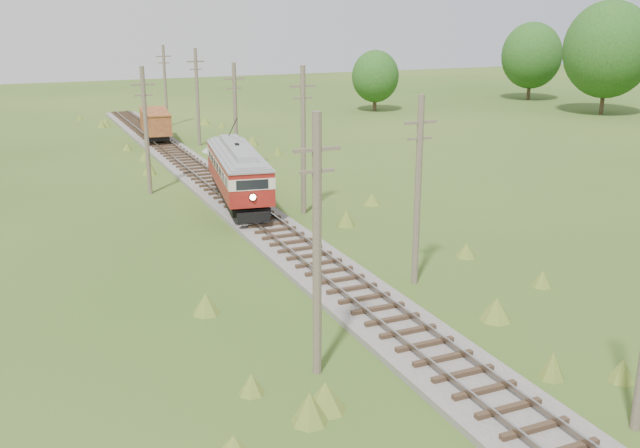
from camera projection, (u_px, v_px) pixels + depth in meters
name	position (u px, v px, depth m)	size (l,w,h in m)	color
railbed_main	(239.00, 205.00, 45.46)	(3.60, 96.00, 0.57)	#605B54
streetcar	(238.00, 169.00, 44.90)	(4.43, 11.57, 5.23)	black
gondola	(156.00, 123.00, 67.87)	(3.31, 7.72, 2.49)	black
gravel_pile	(222.00, 145.00, 63.94)	(3.47, 3.68, 1.26)	gray
utility_pole_r_2	(418.00, 190.00, 31.50)	(1.60, 0.30, 8.60)	brown
utility_pole_r_3	(303.00, 140.00, 42.81)	(1.60, 0.30, 9.00)	brown
utility_pole_r_4	(235.00, 117.00, 54.22)	(1.60, 0.30, 8.40)	brown
utility_pole_r_5	(197.00, 96.00, 65.70)	(1.60, 0.30, 8.90)	brown
utility_pole_r_6	(165.00, 85.00, 77.06)	(1.60, 0.30, 8.70)	brown
utility_pole_l_a	(317.00, 245.00, 23.28)	(1.60, 0.30, 9.00)	brown
utility_pole_l_b	(146.00, 130.00, 47.78)	(1.60, 0.30, 8.60)	brown
tree_right_4	(608.00, 50.00, 85.29)	(10.50, 10.50, 13.53)	#38281C
tree_right_5	(532.00, 56.00, 100.54)	(8.40, 8.40, 10.82)	#38281C
tree_mid_b	(375.00, 76.00, 89.24)	(5.88, 5.88, 7.57)	#38281C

